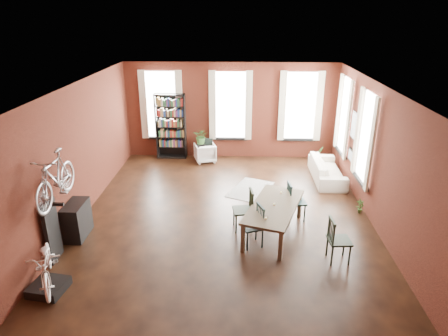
# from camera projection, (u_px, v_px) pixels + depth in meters

# --- Properties ---
(room) EXTENTS (9.00, 9.04, 3.22)m
(room) POSITION_uv_depth(u_px,v_px,m) (237.00, 128.00, 9.51)
(room) COLOR black
(room) RESTS_ON ground
(dining_table) EXTENTS (1.58, 2.29, 0.71)m
(dining_table) POSITION_uv_depth(u_px,v_px,m) (273.00, 219.00, 8.99)
(dining_table) COLOR #493D2C
(dining_table) RESTS_ON ground
(dining_chair_a) EXTENTS (0.55, 0.55, 0.92)m
(dining_chair_a) POSITION_uv_depth(u_px,v_px,m) (252.00, 226.00, 8.50)
(dining_chair_a) COLOR #163032
(dining_chair_a) RESTS_ON ground
(dining_chair_b) EXTENTS (0.51, 0.51, 0.96)m
(dining_chair_b) POSITION_uv_depth(u_px,v_px,m) (243.00, 210.00, 9.14)
(dining_chair_b) COLOR black
(dining_chair_b) RESTS_ON ground
(dining_chair_c) EXTENTS (0.47, 0.47, 0.94)m
(dining_chair_c) POSITION_uv_depth(u_px,v_px,m) (339.00, 240.00, 7.97)
(dining_chair_c) COLOR black
(dining_chair_c) RESTS_ON ground
(dining_chair_d) EXTENTS (0.48, 0.48, 0.94)m
(dining_chair_d) POSITION_uv_depth(u_px,v_px,m) (296.00, 201.00, 9.58)
(dining_chair_d) COLOR #173333
(dining_chair_d) RESTS_ON ground
(bookshelf) EXTENTS (1.00, 0.32, 2.20)m
(bookshelf) POSITION_uv_depth(u_px,v_px,m) (171.00, 127.00, 13.40)
(bookshelf) COLOR black
(bookshelf) RESTS_ON ground
(white_armchair) EXTENTS (0.80, 0.78, 0.67)m
(white_armchair) POSITION_uv_depth(u_px,v_px,m) (205.00, 152.00, 13.32)
(white_armchair) COLOR silver
(white_armchair) RESTS_ON ground
(cream_sofa) EXTENTS (0.61, 2.08, 0.81)m
(cream_sofa) POSITION_uv_depth(u_px,v_px,m) (327.00, 166.00, 11.89)
(cream_sofa) COLOR beige
(cream_sofa) RESTS_ON ground
(striped_rug) EXTENTS (1.46, 1.76, 0.01)m
(striped_rug) POSITION_uv_depth(u_px,v_px,m) (251.00, 189.00, 11.32)
(striped_rug) COLOR black
(striped_rug) RESTS_ON ground
(bike_trainer) EXTENTS (0.67, 0.67, 0.17)m
(bike_trainer) POSITION_uv_depth(u_px,v_px,m) (49.00, 287.00, 7.21)
(bike_trainer) COLOR black
(bike_trainer) RESTS_ON ground
(bike_wall_rack) EXTENTS (0.16, 0.60, 1.30)m
(bike_wall_rack) POSITION_uv_depth(u_px,v_px,m) (52.00, 231.00, 7.95)
(bike_wall_rack) COLOR black
(bike_wall_rack) RESTS_ON ground
(console_table) EXTENTS (0.40, 0.80, 0.80)m
(console_table) POSITION_uv_depth(u_px,v_px,m) (77.00, 220.00, 8.88)
(console_table) COLOR black
(console_table) RESTS_ON ground
(plant_stand) EXTENTS (0.35, 0.35, 0.55)m
(plant_stand) POSITION_uv_depth(u_px,v_px,m) (202.00, 151.00, 13.55)
(plant_stand) COLOR black
(plant_stand) RESTS_ON ground
(plant_by_sofa) EXTENTS (0.54, 0.68, 0.27)m
(plant_by_sofa) POSITION_uv_depth(u_px,v_px,m) (318.00, 160.00, 13.19)
(plant_by_sofa) COLOR #2A5823
(plant_by_sofa) RESTS_ON ground
(plant_small) EXTENTS (0.25, 0.39, 0.13)m
(plant_small) POSITION_uv_depth(u_px,v_px,m) (360.00, 210.00, 10.01)
(plant_small) COLOR #366126
(plant_small) RESTS_ON ground
(bicycle_floor) EXTENTS (0.80, 0.94, 1.50)m
(bicycle_floor) POSITION_uv_depth(u_px,v_px,m) (44.00, 247.00, 6.93)
(bicycle_floor) COLOR silver
(bicycle_floor) RESTS_ON bike_trainer
(bicycle_hung) EXTENTS (0.47, 1.00, 1.66)m
(bicycle_hung) POSITION_uv_depth(u_px,v_px,m) (52.00, 162.00, 7.40)
(bicycle_hung) COLOR #A5A8AD
(bicycle_hung) RESTS_ON bike_wall_rack
(plant_on_stand) EXTENTS (0.60, 0.64, 0.42)m
(plant_on_stand) POSITION_uv_depth(u_px,v_px,m) (201.00, 138.00, 13.34)
(plant_on_stand) COLOR #2D5622
(plant_on_stand) RESTS_ON plant_stand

